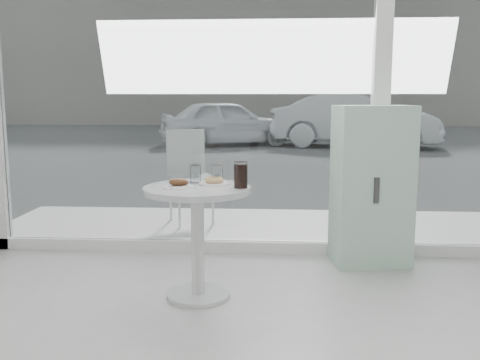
# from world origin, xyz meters

# --- Properties ---
(storefront) EXTENTS (5.00, 0.14, 3.00)m
(storefront) POSITION_xyz_m (0.07, 3.00, 1.71)
(storefront) COLOR white
(storefront) RESTS_ON ground
(main_table) EXTENTS (0.72, 0.72, 0.77)m
(main_table) POSITION_xyz_m (-0.50, 1.90, 0.55)
(main_table) COLOR silver
(main_table) RESTS_ON ground
(patio_deck) EXTENTS (5.60, 1.60, 0.05)m
(patio_deck) POSITION_xyz_m (0.00, 3.80, 0.03)
(patio_deck) COLOR silver
(patio_deck) RESTS_ON ground
(street) EXTENTS (40.00, 24.00, 0.00)m
(street) POSITION_xyz_m (0.00, 16.00, -0.00)
(street) COLOR #3A3A3A
(street) RESTS_ON ground
(far_building) EXTENTS (40.00, 2.00, 8.00)m
(far_building) POSITION_xyz_m (0.00, 25.00, 4.00)
(far_building) COLOR gray
(far_building) RESTS_ON ground
(mint_cabinet) EXTENTS (0.65, 0.48, 1.30)m
(mint_cabinet) POSITION_xyz_m (0.81, 2.74, 0.65)
(mint_cabinet) COLOR #8BB29B
(mint_cabinet) RESTS_ON ground
(patio_chair) EXTENTS (0.56, 0.56, 0.97)m
(patio_chair) POSITION_xyz_m (-0.88, 3.96, 0.60)
(patio_chair) COLOR silver
(patio_chair) RESTS_ON patio_deck
(car_white) EXTENTS (4.08, 2.66, 1.29)m
(car_white) POSITION_xyz_m (-1.29, 13.48, 0.65)
(car_white) COLOR white
(car_white) RESTS_ON street
(car_silver) EXTENTS (4.68, 2.44, 1.47)m
(car_silver) POSITION_xyz_m (2.24, 13.13, 0.73)
(car_silver) COLOR #A5A8AC
(car_silver) RESTS_ON street
(plate_fritter) EXTENTS (0.20, 0.20, 0.07)m
(plate_fritter) POSITION_xyz_m (-0.61, 1.85, 0.80)
(plate_fritter) COLOR white
(plate_fritter) RESTS_ON main_table
(plate_donut) EXTENTS (0.22, 0.22, 0.05)m
(plate_donut) POSITION_xyz_m (-0.39, 2.00, 0.79)
(plate_donut) COLOR white
(plate_donut) RESTS_ON main_table
(water_tumbler_a) EXTENTS (0.08, 0.08, 0.12)m
(water_tumbler_a) POSITION_xyz_m (-0.54, 2.08, 0.82)
(water_tumbler_a) COLOR white
(water_tumbler_a) RESTS_ON main_table
(water_tumbler_b) EXTENTS (0.08, 0.08, 0.13)m
(water_tumbler_b) POSITION_xyz_m (-0.38, 2.05, 0.83)
(water_tumbler_b) COLOR white
(water_tumbler_b) RESTS_ON main_table
(cola_glass) EXTENTS (0.09, 0.09, 0.17)m
(cola_glass) POSITION_xyz_m (-0.21, 1.88, 0.85)
(cola_glass) COLOR white
(cola_glass) RESTS_ON main_table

